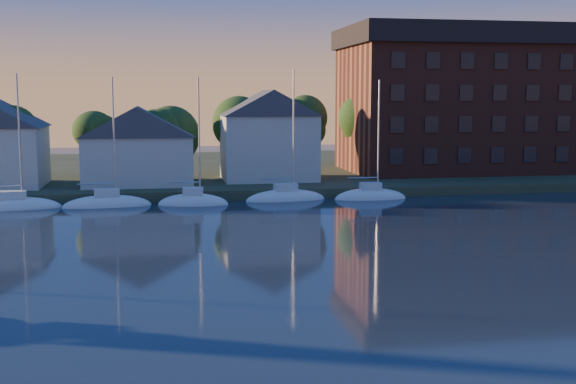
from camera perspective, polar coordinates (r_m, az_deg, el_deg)
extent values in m
cube|color=#303A22|center=(94.80, -7.80, 1.38)|extent=(160.00, 50.00, 2.00)
cube|color=brown|center=(72.00, -7.00, -0.54)|extent=(120.00, 3.00, 1.00)
cube|color=beige|center=(76.49, -11.75, 2.47)|extent=(11.00, 8.00, 5.00)
cube|color=beige|center=(79.29, -1.55, 3.52)|extent=(10.00, 8.00, 7.00)
cube|color=brown|center=(92.37, 14.10, 6.35)|extent=(30.00, 16.00, 15.00)
cube|color=black|center=(92.64, 14.28, 11.73)|extent=(31.00, 17.00, 2.40)
cylinder|color=#322517|center=(83.69, -19.88, 2.08)|extent=(0.50, 0.50, 3.50)
sphere|color=#1C3A15|center=(83.42, -20.02, 5.12)|extent=(5.40, 5.40, 5.40)
cylinder|color=#322517|center=(82.73, -14.41, 2.24)|extent=(0.50, 0.50, 3.50)
sphere|color=#1C3A15|center=(82.45, -14.51, 5.32)|extent=(5.40, 5.40, 5.40)
cylinder|color=#322517|center=(82.53, -8.86, 2.37)|extent=(0.50, 0.50, 3.50)
sphere|color=#1C3A15|center=(82.26, -8.92, 5.46)|extent=(5.40, 5.40, 5.40)
cylinder|color=#322517|center=(83.11, -3.33, 2.48)|extent=(0.50, 0.50, 3.50)
sphere|color=#1C3A15|center=(82.84, -3.36, 5.55)|extent=(5.40, 5.40, 5.40)
cylinder|color=#322517|center=(84.45, 2.07, 2.57)|extent=(0.50, 0.50, 3.50)
sphere|color=#1C3A15|center=(84.18, 2.08, 5.59)|extent=(5.40, 5.40, 5.40)
cylinder|color=#322517|center=(86.50, 7.26, 2.63)|extent=(0.50, 0.50, 3.50)
sphere|color=#1C3A15|center=(86.24, 7.31, 5.58)|extent=(5.40, 5.40, 5.40)
cylinder|color=#322517|center=(89.23, 12.17, 2.67)|extent=(0.50, 0.50, 3.50)
sphere|color=#1C3A15|center=(88.98, 12.25, 5.53)|extent=(5.40, 5.40, 5.40)
cylinder|color=#322517|center=(92.58, 16.76, 2.69)|extent=(0.50, 0.50, 3.50)
sphere|color=#1C3A15|center=(92.33, 16.86, 5.44)|extent=(5.40, 5.40, 5.40)
cylinder|color=#322517|center=(96.47, 21.00, 2.69)|extent=(0.50, 0.50, 3.50)
sphere|color=#1C3A15|center=(96.23, 21.13, 5.33)|extent=(5.40, 5.40, 5.40)
ellipsoid|color=white|center=(69.96, -20.05, -1.18)|extent=(7.50, 2.40, 2.20)
cube|color=white|center=(69.79, -20.10, -0.13)|extent=(2.10, 1.32, 0.70)
cylinder|color=#A5A8AD|center=(69.23, -19.66, 3.70)|extent=(0.16, 0.16, 10.00)
cylinder|color=#A5A8AD|center=(69.83, -20.79, 0.55)|extent=(3.15, 0.12, 0.12)
ellipsoid|color=white|center=(69.04, -13.49, -1.04)|extent=(7.50, 2.40, 2.20)
cube|color=white|center=(68.86, -13.53, 0.03)|extent=(2.10, 1.32, 0.70)
cylinder|color=#A5A8AD|center=(68.39, -13.02, 3.91)|extent=(0.16, 0.16, 10.00)
cylinder|color=#A5A8AD|center=(68.81, -14.23, 0.71)|extent=(3.15, 0.12, 0.12)
ellipsoid|color=white|center=(69.04, -6.85, -0.89)|extent=(7.50, 2.40, 2.20)
cube|color=white|center=(68.86, -6.87, 0.18)|extent=(2.10, 1.32, 0.70)
cylinder|color=#A5A8AD|center=(68.47, -6.30, 4.06)|extent=(0.16, 0.16, 10.00)
cylinder|color=#A5A8AD|center=(68.71, -7.57, 0.87)|extent=(3.15, 0.12, 0.12)
ellipsoid|color=white|center=(69.95, -0.30, -0.72)|extent=(7.50, 2.40, 2.20)
cube|color=white|center=(69.78, -0.30, 0.33)|extent=(2.10, 1.32, 0.70)
cylinder|color=#A5A8AD|center=(69.49, 0.31, 4.15)|extent=(0.16, 0.16, 10.00)
cylinder|color=#A5A8AD|center=(69.54, -0.97, 1.01)|extent=(3.15, 0.12, 0.12)
ellipsoid|color=white|center=(71.76, 6.01, -0.56)|extent=(7.50, 2.40, 2.20)
cube|color=white|center=(71.59, 6.02, 0.47)|extent=(2.10, 1.32, 0.70)
cylinder|color=#A5A8AD|center=(71.39, 6.65, 4.19)|extent=(0.16, 0.16, 10.00)
cylinder|color=#A5A8AD|center=(71.26, 5.39, 1.14)|extent=(3.15, 0.12, 0.12)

